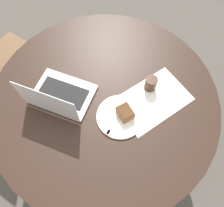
% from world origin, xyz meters
% --- Properties ---
extents(ground_plane, '(12.00, 12.00, 0.00)m').
position_xyz_m(ground_plane, '(0.00, 0.00, 0.00)').
color(ground_plane, '#4C4742').
extents(dining_table, '(1.33, 1.33, 0.75)m').
position_xyz_m(dining_table, '(0.00, 0.00, 0.66)').
color(dining_table, black).
rests_on(dining_table, ground_plane).
extents(chair, '(0.47, 0.47, 0.96)m').
position_xyz_m(chair, '(0.20, -0.90, 0.49)').
color(chair, brown).
rests_on(chair, ground_plane).
extents(paper_document, '(0.47, 0.37, 0.00)m').
position_xyz_m(paper_document, '(-0.16, 0.23, 0.76)').
color(paper_document, white).
rests_on(paper_document, dining_table).
extents(plate, '(0.26, 0.26, 0.01)m').
position_xyz_m(plate, '(0.04, 0.15, 0.76)').
color(plate, silver).
rests_on(plate, dining_table).
extents(cake_slice, '(0.10, 0.11, 0.06)m').
position_xyz_m(cake_slice, '(0.01, 0.16, 0.79)').
color(cake_slice, brown).
rests_on(cake_slice, plate).
extents(fork, '(0.17, 0.05, 0.00)m').
position_xyz_m(fork, '(0.10, 0.15, 0.77)').
color(fork, silver).
rests_on(fork, plate).
extents(coffee_glass, '(0.07, 0.07, 0.09)m').
position_xyz_m(coffee_glass, '(-0.22, 0.16, 0.80)').
color(coffee_glass, '#3D2619').
rests_on(coffee_glass, dining_table).
extents(laptop, '(0.35, 0.40, 0.24)m').
position_xyz_m(laptop, '(0.17, -0.18, 0.79)').
color(laptop, silver).
rests_on(laptop, dining_table).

